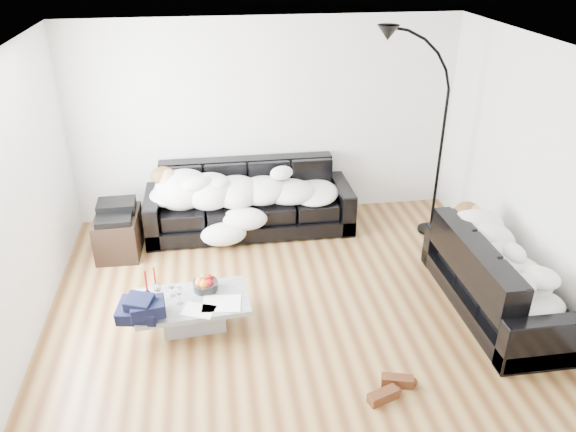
{
  "coord_description": "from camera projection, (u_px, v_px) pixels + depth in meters",
  "views": [
    {
      "loc": [
        -0.75,
        -4.74,
        3.51
      ],
      "look_at": [
        0.0,
        0.3,
        0.9
      ],
      "focal_mm": 35.0,
      "sensor_mm": 36.0,
      "label": 1
    }
  ],
  "objects": [
    {
      "name": "fruit_bowl",
      "position": [
        205.0,
        283.0,
        5.55
      ],
      "size": [
        0.29,
        0.29,
        0.15
      ],
      "primitive_type": "cylinder",
      "rotation": [
        0.0,
        0.0,
        -0.18
      ],
      "color": "white",
      "rests_on": "coffee_table"
    },
    {
      "name": "teal_cushion",
      "position": [
        472.0,
        220.0,
        6.04
      ],
      "size": [
        0.42,
        0.38,
        0.2
      ],
      "primitive_type": "ellipsoid",
      "rotation": [
        0.0,
        0.0,
        0.24
      ],
      "color": "#0C5941",
      "rests_on": "sofa_right"
    },
    {
      "name": "coffee_table",
      "position": [
        193.0,
        313.0,
        5.5
      ],
      "size": [
        1.12,
        0.71,
        0.31
      ],
      "primitive_type": "cube",
      "rotation": [
        0.0,
        0.0,
        0.08
      ],
      "color": "#939699",
      "rests_on": "ground"
    },
    {
      "name": "shoes",
      "position": [
        390.0,
        388.0,
        4.74
      ],
      "size": [
        0.5,
        0.39,
        0.1
      ],
      "primitive_type": null,
      "rotation": [
        0.0,
        0.0,
        0.14
      ],
      "color": "#472311",
      "rests_on": "ground"
    },
    {
      "name": "stereo",
      "position": [
        115.0,
        210.0,
        6.61
      ],
      "size": [
        0.45,
        0.35,
        0.13
      ],
      "primitive_type": "cube",
      "rotation": [
        0.0,
        0.0,
        0.03
      ],
      "color": "black",
      "rests_on": "av_cabinet"
    },
    {
      "name": "candle_right",
      "position": [
        155.0,
        278.0,
        5.55
      ],
      "size": [
        0.05,
        0.05,
        0.24
      ],
      "primitive_type": "cylinder",
      "rotation": [
        0.0,
        0.0,
        0.29
      ],
      "color": "maroon",
      "rests_on": "coffee_table"
    },
    {
      "name": "navy_jacket",
      "position": [
        143.0,
        300.0,
        5.11
      ],
      "size": [
        0.43,
        0.37,
        0.2
      ],
      "primitive_type": null,
      "rotation": [
        0.0,
        0.0,
        -0.12
      ],
      "color": "black",
      "rests_on": "coffee_table"
    },
    {
      "name": "sofa_right",
      "position": [
        499.0,
        275.0,
        5.66
      ],
      "size": [
        0.84,
        1.96,
        0.79
      ],
      "primitive_type": "cube",
      "rotation": [
        0.0,
        0.0,
        1.57
      ],
      "color": "black",
      "rests_on": "ground"
    },
    {
      "name": "wine_glass_c",
      "position": [
        179.0,
        295.0,
        5.33
      ],
      "size": [
        0.09,
        0.09,
        0.19
      ],
      "primitive_type": "cylinder",
      "rotation": [
        0.0,
        0.0,
        0.11
      ],
      "color": "white",
      "rests_on": "coffee_table"
    },
    {
      "name": "floor_lamp",
      "position": [
        441.0,
        148.0,
        6.81
      ],
      "size": [
        0.87,
        0.47,
        2.28
      ],
      "primitive_type": null,
      "rotation": [
        0.0,
        0.0,
        0.17
      ],
      "color": "black",
      "rests_on": "ground"
    },
    {
      "name": "wall_left",
      "position": [
        13.0,
        210.0,
        4.95
      ],
      "size": [
        0.02,
        4.5,
        2.6
      ],
      "primitive_type": "cube",
      "color": "silver",
      "rests_on": "ground"
    },
    {
      "name": "ceiling",
      "position": [
        293.0,
        51.0,
        4.68
      ],
      "size": [
        5.0,
        5.0,
        0.0
      ],
      "primitive_type": "plane",
      "color": "white",
      "rests_on": "ground"
    },
    {
      "name": "newspaper_a",
      "position": [
        222.0,
        303.0,
        5.36
      ],
      "size": [
        0.39,
        0.32,
        0.01
      ],
      "primitive_type": "cube",
      "rotation": [
        0.0,
        0.0,
        -0.11
      ],
      "color": "silver",
      "rests_on": "coffee_table"
    },
    {
      "name": "av_cabinet",
      "position": [
        119.0,
        233.0,
        6.75
      ],
      "size": [
        0.52,
        0.73,
        0.5
      ],
      "primitive_type": "cube",
      "rotation": [
        0.0,
        0.0,
        -0.03
      ],
      "color": "black",
      "rests_on": "ground"
    },
    {
      "name": "newspaper_b",
      "position": [
        199.0,
        310.0,
        5.27
      ],
      "size": [
        0.35,
        0.31,
        0.01
      ],
      "primitive_type": "cube",
      "rotation": [
        0.0,
        0.0,
        -0.37
      ],
      "color": "silver",
      "rests_on": "coffee_table"
    },
    {
      "name": "ground",
      "position": [
        292.0,
        305.0,
        5.87
      ],
      "size": [
        5.0,
        5.0,
        0.0
      ],
      "primitive_type": "plane",
      "color": "brown",
      "rests_on": "ground"
    },
    {
      "name": "wine_glass_a",
      "position": [
        172.0,
        289.0,
        5.45
      ],
      "size": [
        0.08,
        0.08,
        0.16
      ],
      "primitive_type": "cylinder",
      "rotation": [
        0.0,
        0.0,
        0.22
      ],
      "color": "white",
      "rests_on": "coffee_table"
    },
    {
      "name": "wine_glass_b",
      "position": [
        158.0,
        292.0,
        5.38
      ],
      "size": [
        0.09,
        0.09,
        0.19
      ],
      "primitive_type": "cylinder",
      "rotation": [
        0.0,
        0.0,
        0.13
      ],
      "color": "white",
      "rests_on": "coffee_table"
    },
    {
      "name": "wall_right",
      "position": [
        540.0,
        177.0,
        5.6
      ],
      "size": [
        0.02,
        4.5,
        2.6
      ],
      "primitive_type": "cube",
      "color": "silver",
      "rests_on": "ground"
    },
    {
      "name": "sofa_back",
      "position": [
        249.0,
        199.0,
        7.18
      ],
      "size": [
        2.61,
        0.9,
        0.85
      ],
      "primitive_type": "cube",
      "color": "black",
      "rests_on": "ground"
    },
    {
      "name": "sleeper_right",
      "position": [
        503.0,
        256.0,
        5.55
      ],
      "size": [
        0.71,
        1.68,
        0.41
      ],
      "primitive_type": null,
      "rotation": [
        0.0,
        0.0,
        1.57
      ],
      "color": "white",
      "rests_on": "sofa_right"
    },
    {
      "name": "candle_left",
      "position": [
        146.0,
        282.0,
        5.46
      ],
      "size": [
        0.06,
        0.06,
        0.26
      ],
      "primitive_type": "cylinder",
      "rotation": [
        0.0,
        0.0,
        0.3
      ],
      "color": "maroon",
      "rests_on": "coffee_table"
    },
    {
      "name": "wall_back",
      "position": [
        266.0,
        121.0,
        7.26
      ],
      "size": [
        5.0,
        0.02,
        2.6
      ],
      "primitive_type": "cube",
      "color": "silver",
      "rests_on": "ground"
    },
    {
      "name": "sleeper_back",
      "position": [
        249.0,
        186.0,
        7.04
      ],
      "size": [
        2.21,
        0.76,
        0.44
      ],
      "primitive_type": null,
      "color": "white",
      "rests_on": "sofa_back"
    }
  ]
}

